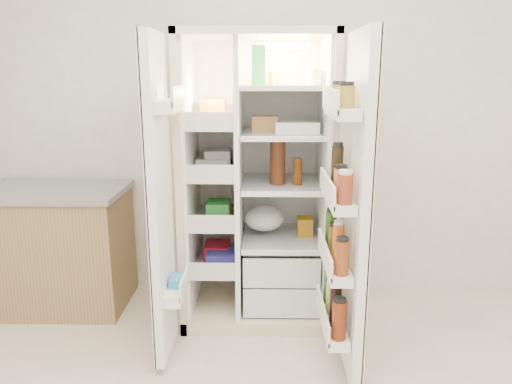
{
  "coord_description": "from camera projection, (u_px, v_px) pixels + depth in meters",
  "views": [
    {
      "loc": [
        -0.12,
        -1.4,
        1.56
      ],
      "look_at": [
        -0.17,
        1.25,
        0.91
      ],
      "focal_mm": 34.0,
      "sensor_mm": 36.0,
      "label": 1
    }
  ],
  "objects": [
    {
      "name": "refrigerator",
      "position": [
        259.0,
        202.0,
        3.16
      ],
      "size": [
        0.92,
        0.7,
        1.8
      ],
      "color": "beige",
      "rests_on": "floor"
    },
    {
      "name": "fridge_door",
      "position": [
        350.0,
        213.0,
        2.44
      ],
      "size": [
        0.17,
        0.58,
        1.72
      ],
      "color": "white",
      "rests_on": "floor"
    },
    {
      "name": "kitchen_counter",
      "position": [
        43.0,
        248.0,
        3.27
      ],
      "size": [
        1.13,
        0.6,
        0.82
      ],
      "color": "#9C7B4E",
      "rests_on": "floor"
    },
    {
      "name": "wall_back",
      "position": [
        282.0,
        104.0,
        3.35
      ],
      "size": [
        4.0,
        0.02,
        2.7
      ],
      "primitive_type": "cube",
      "color": "white",
      "rests_on": "floor"
    },
    {
      "name": "freezer_door",
      "position": [
        161.0,
        204.0,
        2.54
      ],
      "size": [
        0.15,
        0.4,
        1.72
      ],
      "color": "white",
      "rests_on": "floor"
    }
  ]
}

